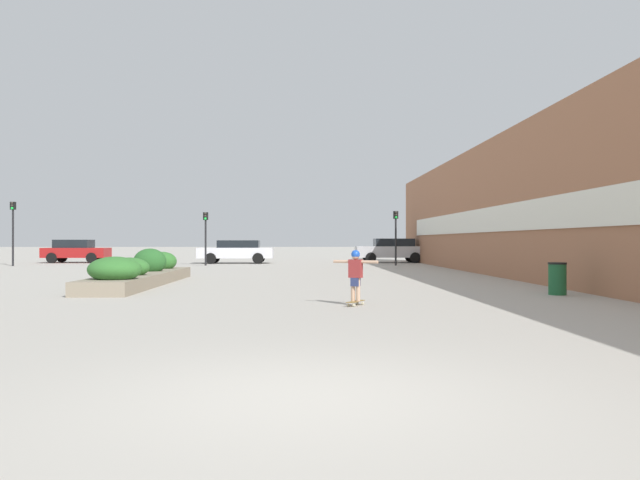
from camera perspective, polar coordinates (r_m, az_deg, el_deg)
ground_plane at (r=5.95m, az=-1.42°, el=-14.08°), size 300.00×300.00×0.00m
building_wall_right at (r=24.83m, az=17.41°, el=3.15°), size 0.67×45.54×5.70m
planter_box at (r=21.18m, az=-16.10°, el=-2.93°), size 1.56×9.47×1.18m
skateboard at (r=13.98m, az=3.27°, el=-5.71°), size 0.49×0.73×0.10m
skateboarder at (r=13.93m, az=3.27°, el=-2.77°), size 0.97×0.56×1.14m
trash_bin at (r=17.84m, az=20.88°, el=-3.31°), size 0.48×0.48×0.87m
car_leftmost at (r=40.50m, az=-7.64°, el=-1.00°), size 4.79×2.02×1.49m
car_center_left at (r=42.08m, az=6.57°, el=-0.89°), size 4.71×2.07×1.61m
car_center_right at (r=44.50m, az=-21.43°, el=-0.91°), size 4.13×1.93×1.53m
traffic_light_left at (r=37.18m, az=-10.42°, el=1.01°), size 0.28×0.30×3.13m
traffic_light_right at (r=37.03m, az=6.94°, el=1.09°), size 0.28×0.30×3.21m
traffic_light_far_left at (r=40.04m, az=-26.27°, el=1.44°), size 0.28×0.30×3.71m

